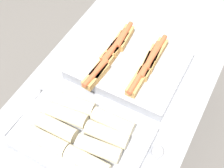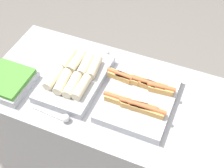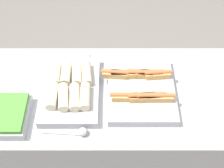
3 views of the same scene
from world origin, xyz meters
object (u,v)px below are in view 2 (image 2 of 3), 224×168
tray_hotdogs (139,97)px  serving_spoon_near (63,117)px  tray_wraps (75,77)px  tray_side_front (8,82)px  serving_spoon_far (103,53)px

tray_hotdogs → serving_spoon_near: size_ratio=1.95×
tray_wraps → tray_hotdogs: bearing=0.3°
tray_hotdogs → serving_spoon_near: bearing=-140.5°
tray_wraps → serving_spoon_near: tray_wraps is taller
tray_hotdogs → serving_spoon_near: tray_hotdogs is taller
tray_hotdogs → tray_wraps: tray_wraps is taller
serving_spoon_near → tray_wraps: bearing=103.4°
serving_spoon_near → tray_side_front: bearing=167.2°
tray_wraps → serving_spoon_near: (0.07, -0.27, -0.02)m
tray_hotdogs → tray_side_front: (-0.74, -0.18, -0.00)m
tray_side_front → serving_spoon_far: 0.61m
serving_spoon_near → serving_spoon_far: size_ratio=1.01×
serving_spoon_near → serving_spoon_far: same height
tray_hotdogs → tray_side_front: size_ratio=1.72×
tray_wraps → serving_spoon_far: (0.06, 0.27, -0.02)m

